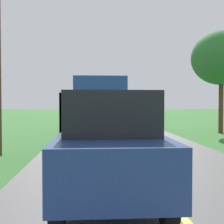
% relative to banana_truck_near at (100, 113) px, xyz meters
% --- Properties ---
extents(banana_truck_near, '(2.38, 5.82, 2.80)m').
position_rel_banana_truck_near_xyz_m(banana_truck_near, '(0.00, 0.00, 0.00)').
color(banana_truck_near, '#2D2D30').
rests_on(banana_truck_near, road_surface).
extents(banana_truck_far, '(2.38, 5.81, 2.80)m').
position_rel_banana_truck_near_xyz_m(banana_truck_far, '(-0.08, 9.63, 0.00)').
color(banana_truck_far, '#2D2D30').
rests_on(banana_truck_far, road_surface).
extents(roadside_tree_near_left, '(3.61, 3.61, 6.19)m').
position_rel_banana_truck_near_xyz_m(roadside_tree_near_left, '(7.50, 6.31, 3.09)').
color(roadside_tree_near_left, '#4C3823').
rests_on(roadside_tree_near_left, ground).
extents(following_car, '(1.74, 4.10, 1.92)m').
position_rel_banana_truck_near_xyz_m(following_car, '(-0.02, -5.99, -0.39)').
color(following_car, navy).
rests_on(following_car, road_surface).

